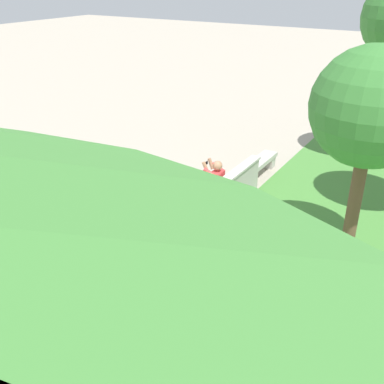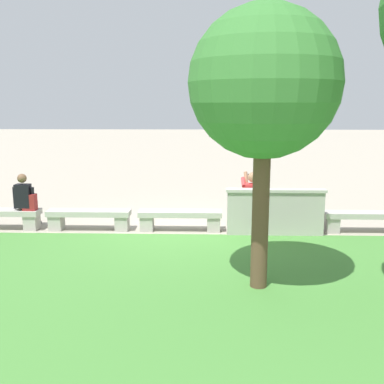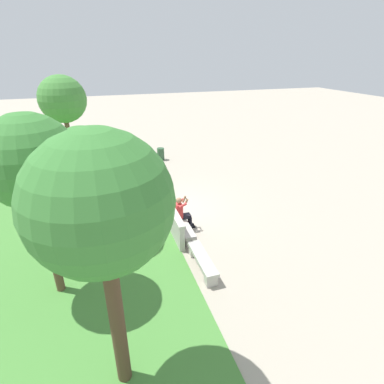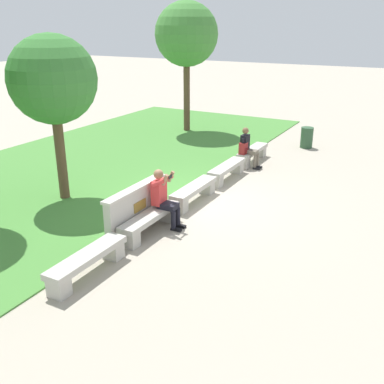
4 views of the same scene
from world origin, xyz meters
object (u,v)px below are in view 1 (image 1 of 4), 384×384
bench_far (116,282)px  person_distant (47,312)px  backpack (59,311)px  person_photographer (213,183)px  tree_behind_wall (371,109)px  bench_main (258,166)px  bench_end (21,360)px  bench_near (224,194)px  bench_mid (179,231)px

bench_far → person_distant: (1.42, -0.07, 0.38)m
person_distant → backpack: size_ratio=2.94×
bench_far → person_photographer: bearing=-178.8°
bench_far → tree_behind_wall: size_ratio=0.44×
bench_main → bench_far: 6.06m
bench_end → bench_near: bearing=180.0°
bench_main → backpack: (7.35, 0.03, 0.33)m
bench_main → backpack: bearing=0.2°
bench_main → bench_mid: size_ratio=1.00×
bench_far → person_photographer: 3.61m
bench_near → tree_behind_wall: (0.66, 3.11, 2.72)m
bench_main → person_distant: (7.48, -0.07, 0.38)m
bench_far → tree_behind_wall: (-3.38, 3.11, 2.72)m
bench_mid → backpack: bearing=0.5°
bench_end → person_photographer: bearing=-179.2°
person_photographer → backpack: (4.88, 0.11, -0.11)m
person_photographer → tree_behind_wall: (0.20, 3.19, 2.28)m
bench_main → backpack: 7.36m
bench_mid → bench_near: bearing=180.0°
person_distant → backpack: 0.17m
bench_mid → bench_far: 2.02m
person_photographer → person_distant: 5.01m
bench_end → tree_behind_wall: 6.80m
bench_near → bench_end: 6.06m
bench_near → bench_mid: same height
bench_far → bench_main: bearing=180.0°
bench_end → bench_far: bearing=180.0°
bench_mid → person_photographer: person_photographer is taller
bench_near → bench_far: 4.04m
bench_far → bench_end: bearing=0.0°
person_distant → bench_main: bearing=179.5°
tree_behind_wall → bench_far: bearing=-42.6°
person_photographer → backpack: 4.88m
bench_near → bench_far: size_ratio=1.00×
bench_near → bench_end: size_ratio=1.00×
bench_near → bench_main: bearing=180.0°
backpack → tree_behind_wall: (-4.67, 3.08, 2.39)m
person_photographer → bench_far: bearing=1.2°
bench_mid → backpack: size_ratio=4.27×
bench_mid → bench_end: (4.04, 0.00, 0.00)m
bench_end → bench_main: bearing=180.0°
bench_mid → bench_far: (2.02, 0.00, 0.00)m
person_distant → tree_behind_wall: (-4.80, 3.18, 2.34)m
person_photographer → backpack: bearing=1.3°
bench_near → bench_mid: size_ratio=1.00×
bench_main → person_photographer: bearing=-1.8°
bench_main → person_photographer: 2.52m
bench_mid → backpack: backpack is taller
bench_mid → person_distant: person_distant is taller
bench_far → backpack: bearing=1.3°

